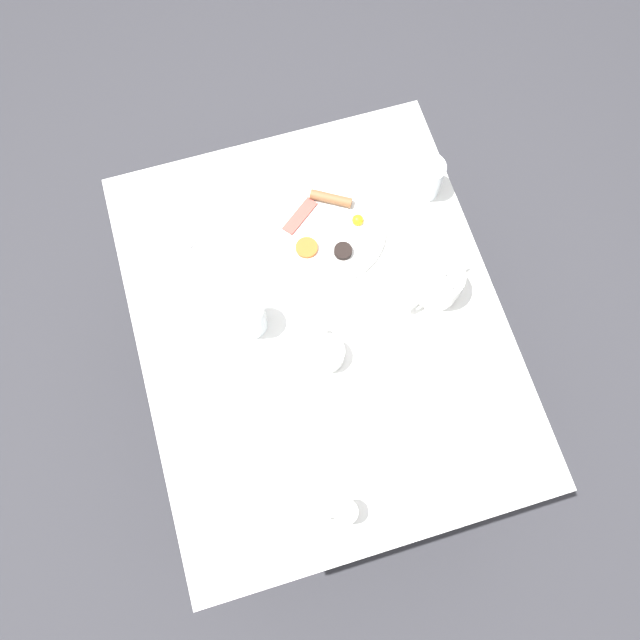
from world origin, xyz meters
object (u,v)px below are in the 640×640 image
Objects in this scene: breakfast_plate at (328,228)px; teapot_near at (438,283)px; creamer_jug at (344,512)px; napkin_folded at (403,456)px; spoon_for_tea at (181,258)px; water_glass_short at (427,178)px; fork_by_plate at (245,421)px; water_glass_tall at (249,317)px; knife_by_plate at (242,517)px; teacup_with_saucer_left at (327,355)px.

breakfast_plate is 1.57× the size of teapot_near.
creamer_jug reaches higher than napkin_folded.
breakfast_plate is 2.65× the size of spoon_for_tea.
water_glass_short is (-0.07, -0.27, 0.00)m from teapot_near.
creamer_jug is 0.46× the size of fork_by_plate.
water_glass_tall is 0.67× the size of fork_by_plate.
napkin_folded is at bearing 121.28° from spoon_for_tea.
creamer_jug reaches higher than knife_by_plate.
water_glass_short is 0.97× the size of spoon_for_tea.
water_glass_short is at bearing -121.57° from creamer_jug.
teacup_with_saucer_left is 0.76× the size of knife_by_plate.
creamer_jug is 0.39× the size of knife_by_plate.
teacup_with_saucer_left reaches higher than fork_by_plate.
teacup_with_saucer_left is 0.44m from spoon_for_tea.
creamer_jug is at bearing -153.22° from teapot_near.
water_glass_short is 0.58× the size of napkin_folded.
water_glass_tall is (0.45, -0.04, 0.01)m from teapot_near.
creamer_jug reaches higher than teacup_with_saucer_left.
knife_by_plate is at bearing 45.04° from water_glass_short.
fork_by_plate is at bearing -28.90° from napkin_folded.
creamer_jug is 0.18m from napkin_folded.
teacup_with_saucer_left is at bearing 173.12° from teapot_near.
water_glass_tall is 0.26m from spoon_for_tea.
fork_by_plate is 1.53× the size of spoon_for_tea.
water_glass_tall is at bearing 37.10° from breakfast_plate.
water_glass_short reaches higher than napkin_folded.
fork_by_plate is 0.21m from knife_by_plate.
teacup_with_saucer_left reaches higher than napkin_folded.
knife_by_plate is at bearing 3.54° from napkin_folded.
teapot_near is 0.70m from knife_by_plate.
water_glass_tall is (0.25, 0.19, 0.05)m from breakfast_plate.
breakfast_plate is 0.32m from water_glass_tall.
knife_by_plate is (0.38, 0.02, -0.00)m from napkin_folded.
fork_by_plate is (0.22, 0.09, -0.02)m from teacup_with_saucer_left.
water_glass_tall is 0.62× the size of napkin_folded.
teapot_near reaches higher than knife_by_plate.
spoon_for_tea is at bearing -51.50° from teacup_with_saucer_left.
fork_by_plate is (0.32, -0.18, -0.00)m from napkin_folded.
water_glass_short is at bearing -135.76° from teacup_with_saucer_left.
teacup_with_saucer_left is at bearing 128.50° from spoon_for_tea.
spoon_for_tea is (0.38, -0.03, -0.01)m from breakfast_plate.
teacup_with_saucer_left is 1.38× the size of spoon_for_tea.
fork_by_plate is (0.07, 0.22, -0.06)m from water_glass_tall.
breakfast_plate is at bearing -121.97° from knife_by_plate.
water_glass_tall is 0.47m from napkin_folded.
knife_by_plate is at bearing 73.48° from fork_by_plate.
water_glass_short reaches higher than fork_by_plate.
napkin_folded is 0.37m from fork_by_plate.
napkin_folded reaches higher than spoon_for_tea.
water_glass_tall is at bearing -107.96° from fork_by_plate.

